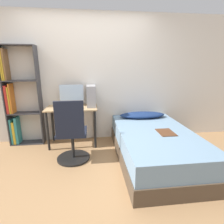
% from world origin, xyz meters
% --- Properties ---
extents(ground_plane, '(14.00, 14.00, 0.00)m').
position_xyz_m(ground_plane, '(0.00, 0.00, 0.00)').
color(ground_plane, '#9E754C').
extents(wall_back, '(8.00, 0.05, 2.50)m').
position_xyz_m(wall_back, '(0.00, 1.42, 1.25)').
color(wall_back, silver).
rests_on(wall_back, ground_plane).
extents(desk, '(0.95, 0.53, 0.75)m').
position_xyz_m(desk, '(-0.32, 1.13, 0.61)').
color(desk, tan).
rests_on(desk, ground_plane).
extents(bookshelf, '(0.64, 0.23, 1.87)m').
position_xyz_m(bookshelf, '(-1.35, 1.28, 0.87)').
color(bookshelf, '#38383D').
rests_on(bookshelf, ground_plane).
extents(office_chair, '(0.54, 0.54, 1.03)m').
position_xyz_m(office_chair, '(-0.27, 0.48, 0.40)').
color(office_chair, black).
rests_on(office_chair, ground_plane).
extents(bed, '(1.19, 2.02, 0.50)m').
position_xyz_m(bed, '(1.07, 0.39, 0.25)').
color(bed, '#4C3D2D').
rests_on(bed, ground_plane).
extents(pillow, '(0.91, 0.36, 0.11)m').
position_xyz_m(pillow, '(1.07, 1.14, 0.55)').
color(pillow, navy).
rests_on(pillow, bed).
extents(magazine, '(0.24, 0.32, 0.01)m').
position_xyz_m(magazine, '(1.20, 0.28, 0.50)').
color(magazine, '#56331E').
rests_on(magazine, bed).
extents(monitor, '(0.47, 0.16, 0.42)m').
position_xyz_m(monitor, '(-0.33, 1.30, 0.99)').
color(monitor, '#B7B7BC').
rests_on(monitor, desk).
extents(keyboard, '(0.37, 0.12, 0.02)m').
position_xyz_m(keyboard, '(-0.30, 1.02, 0.76)').
color(keyboard, black).
rests_on(keyboard, desk).
extents(pc_tower, '(0.17, 0.38, 0.40)m').
position_xyz_m(pc_tower, '(0.05, 1.19, 0.95)').
color(pc_tower, '#99999E').
rests_on(pc_tower, desk).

